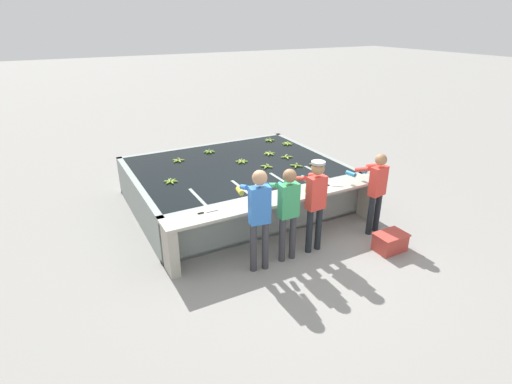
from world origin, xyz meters
name	(u,v)px	position (x,y,z in m)	size (l,w,h in m)	color
ground_plane	(287,247)	(0.00, 0.00, 0.00)	(80.00, 80.00, 0.00)	gray
wash_tank	(235,184)	(0.00, 2.13, 0.43)	(4.27, 3.40, 0.87)	gray
work_ledge	(282,211)	(0.00, 0.23, 0.62)	(4.27, 0.45, 0.87)	#A8A393
worker_0	(259,211)	(-0.76, -0.33, 1.03)	(0.48, 0.74, 1.71)	#38383D
worker_1	(287,207)	(-0.22, -0.29, 0.97)	(0.42, 0.72, 1.62)	#38383D
worker_2	(315,198)	(0.33, -0.27, 1.00)	(0.43, 0.72, 1.65)	#1E2328
worker_3	(376,187)	(1.70, -0.27, 0.93)	(0.47, 0.73, 1.56)	#1E2328
banana_bunch_floating_0	(209,152)	(-0.15, 3.21, 0.88)	(0.28, 0.27, 0.08)	#75A333
banana_bunch_floating_1	(269,153)	(1.02, 2.42, 0.88)	(0.28, 0.28, 0.08)	#9EC642
banana_bunch_floating_2	(287,157)	(1.24, 2.03, 0.89)	(0.28, 0.28, 0.08)	#9EC642
banana_bunch_floating_3	(296,166)	(1.11, 1.45, 0.89)	(0.23, 0.23, 0.08)	#7FAD33
banana_bunch_floating_4	(267,166)	(0.53, 1.70, 0.89)	(0.23, 0.23, 0.08)	#8CB738
banana_bunch_floating_5	(287,144)	(1.79, 2.88, 0.88)	(0.28, 0.28, 0.08)	#93BC3D
banana_bunch_floating_6	(178,160)	(-0.98, 2.95, 0.89)	(0.28, 0.27, 0.08)	#9EC642
banana_bunch_floating_7	(316,164)	(1.54, 1.35, 0.89)	(0.28, 0.27, 0.08)	#93BC3D
banana_bunch_floating_8	(270,140)	(1.56, 3.36, 0.89)	(0.28, 0.27, 0.08)	#93BC3D
banana_bunch_floating_9	(242,161)	(0.21, 2.23, 0.88)	(0.26, 0.28, 0.08)	#93BC3D
banana_bunch_floating_10	(171,181)	(-1.49, 1.85, 0.88)	(0.26, 0.28, 0.08)	#8CB738
banana_bunch_ledge_0	(291,197)	(0.13, 0.13, 0.89)	(0.28, 0.27, 0.08)	#8CB738
banana_bunch_ledge_1	(312,189)	(0.65, 0.26, 0.89)	(0.28, 0.28, 0.08)	#93BC3D
knife_0	(331,185)	(1.08, 0.25, 0.88)	(0.29, 0.25, 0.02)	silver
knife_1	(205,212)	(-1.40, 0.32, 0.88)	(0.35, 0.04, 0.02)	silver
crate	(390,242)	(1.52, -0.94, 0.16)	(0.55, 0.39, 0.32)	#B73D33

